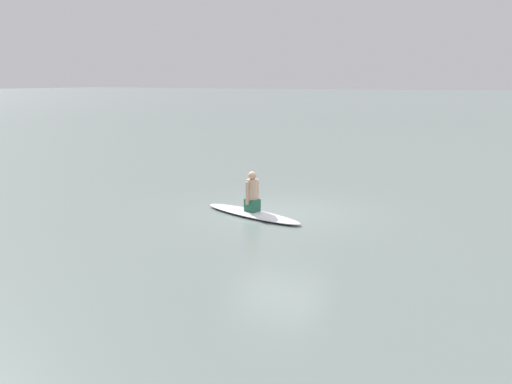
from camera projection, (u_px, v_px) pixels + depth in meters
name	position (u px, v px, depth m)	size (l,w,h in m)	color
ground_plane	(280.00, 213.00, 15.45)	(400.00, 400.00, 0.00)	slate
surfboard	(252.00, 214.00, 15.05)	(3.29, 0.70, 0.13)	white
person_paddler	(252.00, 193.00, 14.95)	(0.41, 0.46, 1.05)	#26664C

